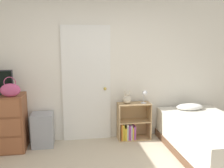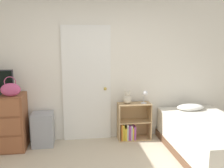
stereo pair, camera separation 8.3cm
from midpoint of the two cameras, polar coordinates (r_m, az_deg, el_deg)
The scene contains 9 objects.
wall_back at distance 4.54m, azimuth -3.68°, elevation 3.10°, with size 10.00×0.06×2.55m.
door_closed at distance 4.51m, azimuth -5.26°, elevation -0.00°, with size 0.87×0.09×2.08m.
dresser at distance 4.57m, azimuth -23.76°, elevation -8.05°, with size 0.83×0.50×0.94m.
handbag at distance 4.23m, azimuth -21.67°, elevation -1.16°, with size 0.31×0.13×0.32m.
storage_bin at distance 4.56m, azimuth -14.99°, elevation -9.93°, with size 0.36×0.35×0.58m.
bookshelf at distance 4.70m, azimuth 4.96°, elevation -9.33°, with size 0.60×0.28×0.68m.
teddy_bear at distance 4.53m, azimuth 4.05°, elevation -3.22°, with size 0.16×0.16×0.24m.
desk_lamp at distance 4.55m, azimuth 8.06°, elevation -2.41°, with size 0.12×0.12×0.24m.
bed at distance 4.36m, azimuth 21.78°, elevation -11.49°, with size 1.12×1.94×0.66m.
Camera 2 is at (-0.33, -2.42, 1.83)m, focal length 40.00 mm.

